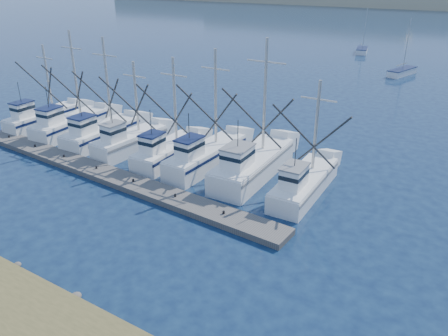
# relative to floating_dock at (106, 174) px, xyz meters

# --- Properties ---
(ground) EXTENTS (500.00, 500.00, 0.00)m
(ground) POSITION_rel_floating_dock_xyz_m (10.02, -6.66, -0.21)
(ground) COLOR #0C1937
(ground) RESTS_ON ground
(floating_dock) EXTENTS (31.08, 3.81, 0.41)m
(floating_dock) POSITION_rel_floating_dock_xyz_m (0.00, 0.00, 0.00)
(floating_dock) COLOR #5B5651
(floating_dock) RESTS_ON ground
(trawler_fleet) EXTENTS (30.30, 9.39, 10.11)m
(trawler_fleet) POSITION_rel_floating_dock_xyz_m (0.56, 5.13, 0.77)
(trawler_fleet) COLOR white
(trawler_fleet) RESTS_ON ground
(sailboat_near) EXTENTS (3.29, 6.45, 8.10)m
(sailboat_near) POSITION_rel_floating_dock_xyz_m (11.90, 48.84, 0.29)
(sailboat_near) COLOR white
(sailboat_near) RESTS_ON ground
(sailboat_far) EXTENTS (2.94, 5.60, 8.10)m
(sailboat_far) POSITION_rel_floating_dock_xyz_m (1.47, 64.70, 0.29)
(sailboat_far) COLOR white
(sailboat_far) RESTS_ON ground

